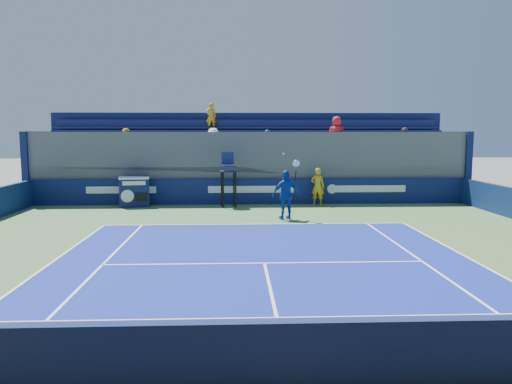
{
  "coord_description": "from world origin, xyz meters",
  "views": [
    {
      "loc": [
        -0.74,
        -6.07,
        3.35
      ],
      "look_at": [
        0.0,
        11.5,
        1.25
      ],
      "focal_mm": 35.0,
      "sensor_mm": 36.0,
      "label": 1
    }
  ],
  "objects_px": {
    "match_clock": "(134,191)",
    "tennis_player": "(286,195)",
    "umpire_chair": "(228,173)",
    "tennis_net": "(294,352)",
    "ball_person": "(318,187)"
  },
  "relations": [
    {
      "from": "tennis_net",
      "to": "tennis_player",
      "type": "height_order",
      "value": "tennis_player"
    },
    {
      "from": "tennis_net",
      "to": "umpire_chair",
      "type": "bearing_deg",
      "value": 93.67
    },
    {
      "from": "match_clock",
      "to": "umpire_chair",
      "type": "height_order",
      "value": "umpire_chair"
    },
    {
      "from": "match_clock",
      "to": "umpire_chair",
      "type": "bearing_deg",
      "value": -2.92
    },
    {
      "from": "ball_person",
      "to": "tennis_player",
      "type": "relative_size",
      "value": 0.67
    },
    {
      "from": "umpire_chair",
      "to": "tennis_net",
      "type": "bearing_deg",
      "value": -86.33
    },
    {
      "from": "tennis_net",
      "to": "match_clock",
      "type": "distance_m",
      "value": 17.29
    },
    {
      "from": "match_clock",
      "to": "umpire_chair",
      "type": "xyz_separation_m",
      "value": [
        4.24,
        -0.22,
        0.79
      ]
    },
    {
      "from": "tennis_net",
      "to": "umpire_chair",
      "type": "xyz_separation_m",
      "value": [
        -1.04,
        16.25,
        0.97
      ]
    },
    {
      "from": "umpire_chair",
      "to": "ball_person",
      "type": "bearing_deg",
      "value": 4.84
    },
    {
      "from": "tennis_net",
      "to": "ball_person",
      "type": "bearing_deg",
      "value": 79.56
    },
    {
      "from": "tennis_player",
      "to": "match_clock",
      "type": "bearing_deg",
      "value": 151.04
    },
    {
      "from": "umpire_chair",
      "to": "tennis_player",
      "type": "xyz_separation_m",
      "value": [
        2.26,
        -3.38,
        -0.55
      ]
    },
    {
      "from": "match_clock",
      "to": "tennis_player",
      "type": "xyz_separation_m",
      "value": [
        6.51,
        -3.6,
        0.23
      ]
    },
    {
      "from": "ball_person",
      "to": "tennis_player",
      "type": "distance_m",
      "value": 4.16
    }
  ]
}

